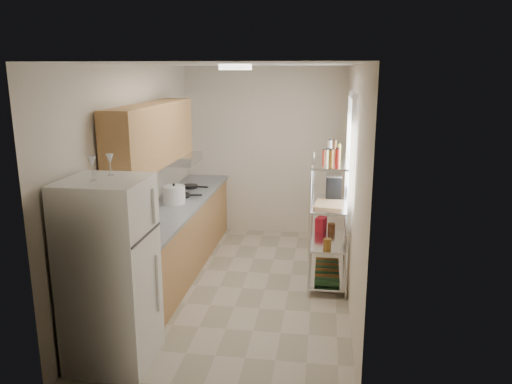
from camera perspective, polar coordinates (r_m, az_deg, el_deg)
room at (r=5.67m, az=-1.70°, el=1.11°), size 2.52×4.42×2.62m
counter_run at (r=6.52m, az=-9.01°, el=-5.09°), size 0.63×3.51×0.90m
upper_cabinets at (r=5.94m, az=-11.72°, el=6.42°), size 0.33×2.20×0.72m
range_hood at (r=6.74m, az=-8.83°, el=3.78°), size 0.50×0.60×0.12m
window at (r=5.89m, az=10.73°, el=3.84°), size 0.06×1.00×1.46m
bakers_rack at (r=5.92m, az=8.43°, el=-0.38°), size 0.45×0.90×1.73m
ceiling_dome at (r=5.23m, az=-2.37°, el=14.07°), size 0.34×0.34×0.05m
refrigerator at (r=4.54m, az=-16.32°, el=-8.92°), size 0.69×0.69×1.67m
wine_glass_a at (r=4.40m, az=-16.32°, el=3.00°), size 0.07×0.07×0.19m
wine_glass_b at (r=4.24m, az=-18.20°, el=2.56°), size 0.07×0.07×0.20m
rice_cooker at (r=6.37m, az=-9.34°, el=-0.30°), size 0.28×0.28×0.23m
frying_pan_large at (r=6.69m, az=-8.62°, el=-0.39°), size 0.28×0.28×0.04m
frying_pan_small at (r=7.18m, az=-7.53°, el=0.64°), size 0.23×0.23×0.04m
cutting_board at (r=5.84m, az=8.36°, el=-1.42°), size 0.36×0.45×0.03m
espresso_machine at (r=6.12m, az=8.85°, el=0.62°), size 0.19×0.27×0.31m
storage_bag at (r=6.37m, az=7.43°, el=-3.65°), size 0.15×0.18×0.17m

